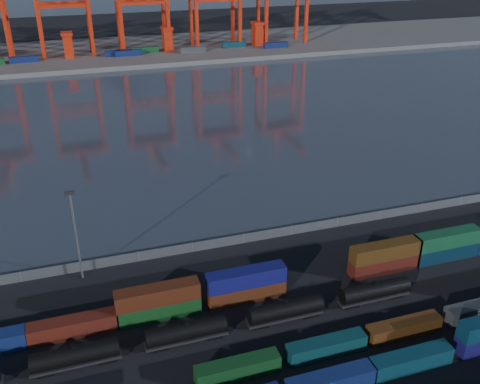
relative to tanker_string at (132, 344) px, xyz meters
name	(u,v)px	position (x,y,z in m)	size (l,w,h in m)	color
ground	(304,338)	(24.29, -4.63, -1.88)	(700.00, 700.00, 0.00)	black
harbor_water	(166,120)	(24.29, 100.37, -1.87)	(700.00, 700.00, 0.00)	#323B48
far_quay	(123,52)	(24.29, 205.37, -0.88)	(700.00, 70.00, 2.00)	#514F4C
container_row_mid	(386,330)	(35.49, -8.55, -0.19)	(141.33, 2.38, 5.07)	#37383B
container_row_north	(338,269)	(35.70, 6.87, 0.46)	(142.51, 2.63, 5.61)	#111357
tanker_string	(132,344)	(0.00, 0.00, 0.00)	(89.71, 2.62, 3.75)	black
waterfront_fence	(243,239)	(24.29, 23.37, -0.88)	(160.12, 0.12, 2.20)	#595B5E
yard_light_mast	(75,231)	(-5.71, 21.37, 7.41)	(1.60, 0.40, 16.60)	slate
quay_containers	(102,54)	(13.30, 190.83, 1.42)	(172.58, 10.99, 2.60)	navy
straddle_carriers	(119,41)	(21.79, 195.37, 5.94)	(140.00, 7.00, 11.10)	red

